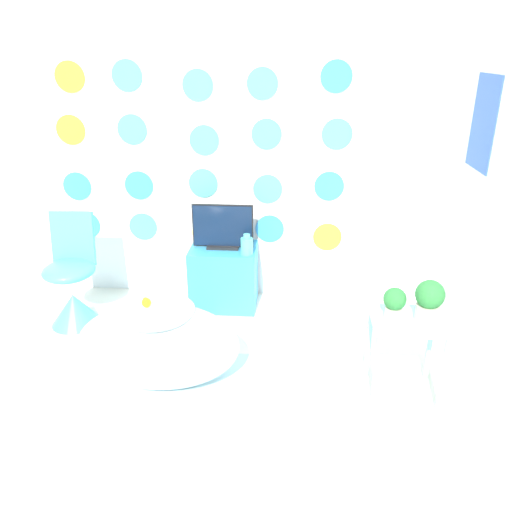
% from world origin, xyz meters
% --- Properties ---
extents(ground_plane, '(12.00, 12.00, 0.00)m').
position_xyz_m(ground_plane, '(0.00, 0.00, 0.00)').
color(ground_plane, silver).
extents(wall_back_dotted, '(4.56, 0.05, 2.60)m').
position_xyz_m(wall_back_dotted, '(-0.00, 1.97, 1.30)').
color(wall_back_dotted, white).
rests_on(wall_back_dotted, ground_plane).
extents(wall_right, '(0.06, 2.95, 2.60)m').
position_xyz_m(wall_right, '(1.80, 0.98, 1.30)').
color(wall_right, white).
rests_on(wall_right, ground_plane).
extents(rug, '(1.27, 0.96, 0.01)m').
position_xyz_m(rug, '(-0.11, 0.53, 0.00)').
color(rug, silver).
rests_on(rug, ground_plane).
extents(bathtub, '(1.00, 0.58, 0.51)m').
position_xyz_m(bathtub, '(-0.09, 0.69, 0.26)').
color(bathtub, white).
rests_on(bathtub, ground_plane).
extents(rubber_duck, '(0.06, 0.06, 0.07)m').
position_xyz_m(rubber_duck, '(-0.14, 0.70, 0.55)').
color(rubber_duck, yellow).
rests_on(rubber_duck, bathtub).
extents(chair, '(0.38, 0.38, 0.84)m').
position_xyz_m(chair, '(-0.91, 1.35, 0.27)').
color(chair, '#4CC6DB').
rests_on(chair, ground_plane).
extents(tv_cabinet, '(0.52, 0.39, 0.50)m').
position_xyz_m(tv_cabinet, '(0.18, 1.72, 0.25)').
color(tv_cabinet, '#389ED6').
rests_on(tv_cabinet, ground_plane).
extents(tv, '(0.47, 0.12, 0.35)m').
position_xyz_m(tv, '(0.18, 1.72, 0.66)').
color(tv, black).
rests_on(tv, tv_cabinet).
extents(vase, '(0.09, 0.09, 0.16)m').
position_xyz_m(vase, '(0.37, 1.60, 0.57)').
color(vase, '#51B2AD').
rests_on(vase, tv_cabinet).
extents(side_table, '(0.42, 0.36, 0.50)m').
position_xyz_m(side_table, '(1.39, 0.69, 0.40)').
color(side_table, '#99E0D8').
rests_on(side_table, ground_plane).
extents(potted_plant_left, '(0.13, 0.13, 0.20)m').
position_xyz_m(potted_plant_left, '(1.30, 0.67, 0.61)').
color(potted_plant_left, beige).
rests_on(potted_plant_left, side_table).
extents(potted_plant_right, '(0.16, 0.16, 0.24)m').
position_xyz_m(potted_plant_right, '(1.49, 0.68, 0.63)').
color(potted_plant_right, beige).
rests_on(potted_plant_right, side_table).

